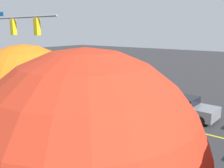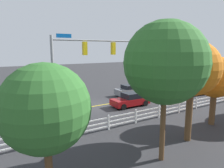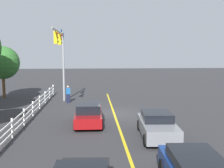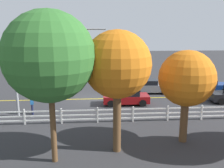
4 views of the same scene
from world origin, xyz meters
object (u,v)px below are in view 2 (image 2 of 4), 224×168
at_px(tree_4, 215,78).
at_px(tree_5, 166,63).
at_px(car_1, 193,90).
at_px(tree_1, 45,109).
at_px(tree_2, 192,69).
at_px(pedestrian, 65,116).
at_px(car_2, 166,86).
at_px(car_3, 131,90).
at_px(car_0, 131,100).

distance_m(tree_4, tree_5, 7.72).
bearing_deg(car_1, tree_1, 26.48).
bearing_deg(tree_1, car_1, -156.57).
bearing_deg(tree_2, car_1, -144.21).
distance_m(car_1, tree_1, 23.31).
relative_size(car_1, pedestrian, 2.66).
bearing_deg(car_2, tree_4, -117.39).
distance_m(car_3, tree_5, 16.38).
relative_size(car_3, pedestrian, 2.54).
bearing_deg(pedestrian, car_0, -1.95).
height_order(car_3, tree_1, tree_1).
relative_size(car_2, car_3, 1.14).
distance_m(tree_1, tree_4, 13.50).
bearing_deg(tree_5, tree_2, -165.23).
bearing_deg(tree_5, car_2, -136.77).
height_order(car_3, tree_4, tree_4).
relative_size(car_1, tree_1, 0.81).
bearing_deg(pedestrian, car_3, 12.23).
relative_size(tree_1, tree_4, 1.02).
bearing_deg(car_3, tree_4, -89.68).
relative_size(car_0, pedestrian, 2.45).
distance_m(car_1, pedestrian, 18.20).
bearing_deg(tree_2, tree_5, 14.77).
xyz_separation_m(pedestrian, tree_5, (-2.94, 7.38, 4.42)).
bearing_deg(car_3, pedestrian, -147.30).
relative_size(car_0, tree_4, 0.75).
relative_size(tree_2, tree_5, 0.88).
bearing_deg(car_3, car_1, -26.38).
bearing_deg(pedestrian, tree_5, -85.39).
xyz_separation_m(car_2, tree_4, (6.85, 11.59, 3.15)).
height_order(car_0, pedestrian, pedestrian).
height_order(pedestrian, tree_5, tree_5).
distance_m(car_1, tree_5, 18.43).
bearing_deg(tree_1, tree_4, -173.51).
height_order(car_0, car_2, car_0).
xyz_separation_m(pedestrian, tree_1, (3.11, 7.15, 2.88)).
bearing_deg(tree_2, tree_4, -167.57).
relative_size(car_2, tree_4, 0.89).
bearing_deg(tree_4, car_1, -135.46).
bearing_deg(tree_4, car_2, -120.56).
relative_size(pedestrian, tree_4, 0.31).
bearing_deg(tree_1, pedestrian, -113.53).
height_order(tree_1, tree_2, tree_2).
bearing_deg(car_0, tree_2, 79.58).
height_order(car_0, car_3, car_0).
relative_size(pedestrian, tree_2, 0.26).
bearing_deg(car_2, car_3, -178.31).
height_order(pedestrian, tree_4, tree_4).
distance_m(tree_1, tree_5, 6.24).
relative_size(car_1, tree_4, 0.82).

